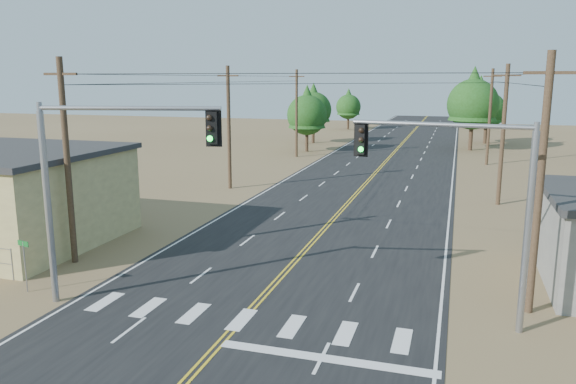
% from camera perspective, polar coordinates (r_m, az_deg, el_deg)
% --- Properties ---
extents(road, '(15.00, 200.00, 0.02)m').
position_cam_1_polar(road, '(42.16, 6.31, -0.90)').
color(road, black).
rests_on(road, ground).
extents(utility_pole_left_near, '(1.80, 0.30, 10.00)m').
position_cam_1_polar(utility_pole_left_near, '(29.05, -21.52, 2.99)').
color(utility_pole_left_near, '#4C3826').
rests_on(utility_pole_left_near, ground).
extents(utility_pole_left_mid, '(1.80, 0.30, 10.00)m').
position_cam_1_polar(utility_pole_left_mid, '(46.31, -6.03, 6.61)').
color(utility_pole_left_mid, '#4C3826').
rests_on(utility_pole_left_mid, ground).
extents(utility_pole_left_far, '(1.80, 0.30, 10.00)m').
position_cam_1_polar(utility_pole_left_far, '(65.15, 0.88, 8.07)').
color(utility_pole_left_far, '#4C3826').
rests_on(utility_pole_left_far, ground).
extents(utility_pole_right_near, '(1.80, 0.30, 10.00)m').
position_cam_1_polar(utility_pole_right_near, '(23.04, 24.22, 0.75)').
color(utility_pole_right_near, '#4C3826').
rests_on(utility_pole_right_near, ground).
extents(utility_pole_right_mid, '(1.80, 0.30, 10.00)m').
position_cam_1_polar(utility_pole_right_mid, '(42.79, 21.00, 5.52)').
color(utility_pole_right_mid, '#4C3826').
rests_on(utility_pole_right_mid, ground).
extents(utility_pole_right_far, '(1.80, 0.30, 10.00)m').
position_cam_1_polar(utility_pole_right_far, '(62.70, 19.81, 7.26)').
color(utility_pole_right_far, '#4C3826').
rests_on(utility_pole_right_far, ground).
extents(signal_mast_left, '(7.05, 1.80, 8.11)m').
position_cam_1_polar(signal_mast_left, '(23.09, -18.90, 2.19)').
color(signal_mast_left, gray).
rests_on(signal_mast_left, ground).
extents(signal_mast_right, '(6.54, 1.31, 7.57)m').
position_cam_1_polar(signal_mast_right, '(21.17, 18.31, 0.40)').
color(signal_mast_right, gray).
rests_on(signal_mast_right, ground).
extents(street_sign, '(0.67, 0.18, 2.28)m').
position_cam_1_polar(street_sign, '(26.42, -25.21, -6.08)').
color(street_sign, gray).
rests_on(street_sign, ground).
extents(tree_left_near, '(4.95, 4.95, 8.26)m').
position_cam_1_polar(tree_left_near, '(69.91, 1.95, 8.24)').
color(tree_left_near, '#3F2D1E').
rests_on(tree_left_near, ground).
extents(tree_left_mid, '(5.05, 5.05, 8.42)m').
position_cam_1_polar(tree_left_mid, '(79.50, 2.60, 8.70)').
color(tree_left_mid, '#3F2D1E').
rests_on(tree_left_mid, ground).
extents(tree_left_far, '(4.38, 4.38, 7.30)m').
position_cam_1_polar(tree_left_far, '(101.42, 6.16, 8.86)').
color(tree_left_far, '#3F2D1E').
rests_on(tree_left_far, ground).
extents(tree_right_near, '(6.33, 6.33, 10.54)m').
position_cam_1_polar(tree_right_near, '(74.82, 18.30, 8.96)').
color(tree_right_near, '#3F2D1E').
rests_on(tree_right_near, ground).
extents(tree_right_mid, '(5.03, 5.03, 8.39)m').
position_cam_1_polar(tree_right_mid, '(83.51, 19.58, 8.17)').
color(tree_right_mid, '#3F2D1E').
rests_on(tree_right_mid, ground).
extents(tree_right_far, '(5.76, 5.76, 9.60)m').
position_cam_1_polar(tree_right_far, '(107.86, 18.92, 9.22)').
color(tree_right_far, '#3F2D1E').
rests_on(tree_right_far, ground).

